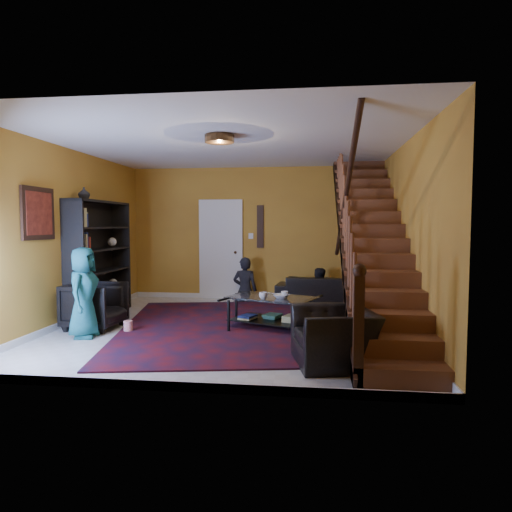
# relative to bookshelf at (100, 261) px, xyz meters

# --- Properties ---
(floor) EXTENTS (5.50, 5.50, 0.00)m
(floor) POSITION_rel_bookshelf_xyz_m (2.40, -0.60, -0.96)
(floor) COLOR beige
(floor) RESTS_ON ground
(room) EXTENTS (5.50, 5.50, 5.50)m
(room) POSITION_rel_bookshelf_xyz_m (1.07, 0.73, -0.91)
(room) COLOR gold
(room) RESTS_ON ground
(staircase) EXTENTS (0.95, 5.02, 3.18)m
(staircase) POSITION_rel_bookshelf_xyz_m (4.53, -0.60, 0.43)
(staircase) COLOR brown
(staircase) RESTS_ON floor
(bookshelf) EXTENTS (0.35, 1.80, 2.00)m
(bookshelf) POSITION_rel_bookshelf_xyz_m (0.00, 0.00, 0.00)
(bookshelf) COLOR black
(bookshelf) RESTS_ON floor
(door) EXTENTS (0.82, 0.05, 2.05)m
(door) POSITION_rel_bookshelf_xyz_m (1.70, 2.12, 0.06)
(door) COLOR silver
(door) RESTS_ON floor
(framed_picture) EXTENTS (0.04, 0.74, 0.74)m
(framed_picture) POSITION_rel_bookshelf_xyz_m (-0.17, -1.50, 0.79)
(framed_picture) COLOR maroon
(framed_picture) RESTS_ON room
(wall_hanging) EXTENTS (0.14, 0.03, 0.90)m
(wall_hanging) POSITION_rel_bookshelf_xyz_m (2.55, 2.13, 0.59)
(wall_hanging) COLOR black
(wall_hanging) RESTS_ON room
(ceiling_fixture) EXTENTS (0.40, 0.40, 0.10)m
(ceiling_fixture) POSITION_rel_bookshelf_xyz_m (2.40, -1.40, 1.78)
(ceiling_fixture) COLOR #3F2814
(ceiling_fixture) RESTS_ON room
(rug) EXTENTS (4.48, 4.92, 0.02)m
(rug) POSITION_rel_bookshelf_xyz_m (2.63, -0.51, -0.95)
(rug) COLOR #4B0D13
(rug) RESTS_ON floor
(sofa) EXTENTS (1.98, 0.93, 0.56)m
(sofa) POSITION_rel_bookshelf_xyz_m (3.90, 1.70, -0.68)
(sofa) COLOR black
(sofa) RESTS_ON floor
(armchair_left) EXTENTS (0.84, 0.81, 0.71)m
(armchair_left) POSITION_rel_bookshelf_xyz_m (0.35, -0.93, -0.61)
(armchair_left) COLOR black
(armchair_left) RESTS_ON floor
(armchair_right) EXTENTS (1.04, 1.13, 0.63)m
(armchair_right) POSITION_rel_bookshelf_xyz_m (3.90, -2.29, -0.65)
(armchair_right) COLOR black
(armchair_right) RESTS_ON floor
(person_adult_a) EXTENTS (0.51, 0.34, 1.37)m
(person_adult_a) POSITION_rel_bookshelf_xyz_m (2.28, 1.75, -0.73)
(person_adult_a) COLOR black
(person_adult_a) RESTS_ON sofa
(person_adult_b) EXTENTS (0.59, 0.47, 1.17)m
(person_adult_b) POSITION_rel_bookshelf_xyz_m (3.78, 1.75, -0.83)
(person_adult_b) COLOR black
(person_adult_b) RESTS_ON sofa
(person_child) EXTENTS (0.45, 0.65, 1.28)m
(person_child) POSITION_rel_bookshelf_xyz_m (0.45, -1.46, -0.32)
(person_child) COLOR #1B6168
(person_child) RESTS_ON armchair_left
(coffee_table) EXTENTS (1.47, 1.18, 0.49)m
(coffee_table) POSITION_rel_bookshelf_xyz_m (3.04, -0.59, -0.68)
(coffee_table) COLOR black
(coffee_table) RESTS_ON floor
(cup_a) EXTENTS (0.13, 0.13, 0.10)m
(cup_a) POSITION_rel_bookshelf_xyz_m (2.93, -0.79, -0.42)
(cup_a) COLOR #999999
(cup_a) RESTS_ON coffee_table
(cup_b) EXTENTS (0.12, 0.12, 0.10)m
(cup_b) POSITION_rel_bookshelf_xyz_m (3.24, -0.64, -0.43)
(cup_b) COLOR #999999
(cup_b) RESTS_ON coffee_table
(bowl) EXTENTS (0.28, 0.28, 0.06)m
(bowl) POSITION_rel_bookshelf_xyz_m (3.19, -0.69, -0.45)
(bowl) COLOR #999999
(bowl) RESTS_ON coffee_table
(vase) EXTENTS (0.18, 0.18, 0.19)m
(vase) POSITION_rel_bookshelf_xyz_m (-0.00, -0.50, 1.13)
(vase) COLOR #999999
(vase) RESTS_ON bookshelf
(popcorn_bucket) EXTENTS (0.17, 0.17, 0.15)m
(popcorn_bucket) POSITION_rel_bookshelf_xyz_m (0.95, -1.09, -0.87)
(popcorn_bucket) COLOR red
(popcorn_bucket) RESTS_ON rug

